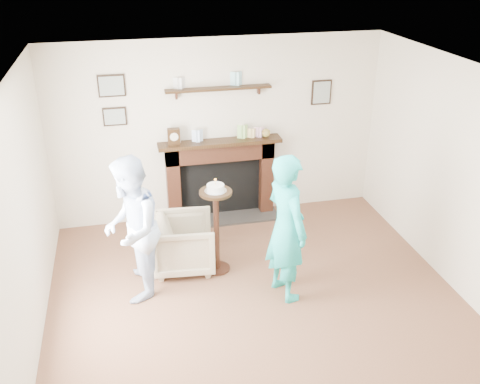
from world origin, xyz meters
name	(u,v)px	position (x,y,z in m)	size (l,w,h in m)	color
ground	(265,320)	(0.00, 0.00, 0.00)	(5.00, 5.00, 0.00)	brown
room_shell	(250,152)	(0.00, 0.69, 1.62)	(4.54, 5.02, 2.52)	beige
armchair	(185,266)	(-0.68, 1.19, 0.00)	(0.70, 0.72, 0.66)	tan
man	(138,292)	(-1.28, 0.78, 0.00)	(0.79, 0.62, 1.63)	#A2B3CA
woman	(284,292)	(0.34, 0.42, 0.00)	(0.61, 0.40, 1.67)	teal
pedestal_table	(216,215)	(-0.31, 1.05, 0.74)	(0.37, 0.37, 1.20)	black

